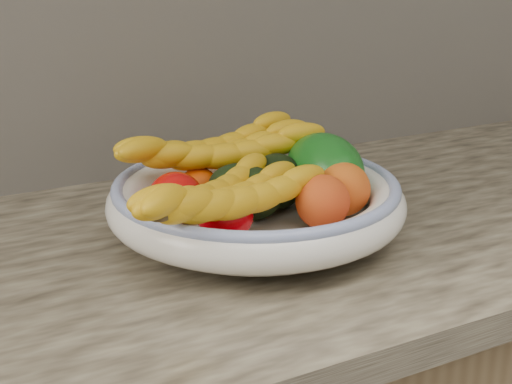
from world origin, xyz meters
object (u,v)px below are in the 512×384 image
Objects in this scene: fruit_bowl at (256,200)px; green_mango at (324,170)px; banana_bunch_back at (218,156)px; banana_bunch_front at (224,203)px.

green_mango reaches higher than fruit_bowl.
fruit_bowl is 2.79× the size of green_mango.
banana_bunch_back is 0.18m from banana_bunch_front.
green_mango reaches higher than banana_bunch_back.
banana_bunch_back is (-0.01, 0.09, 0.04)m from fruit_bowl.
green_mango is 0.45× the size of banana_bunch_back.
banana_bunch_front is at bearing -137.52° from fruit_bowl.
green_mango is at bearing -40.27° from banana_bunch_back.
banana_bunch_back reaches higher than fruit_bowl.
fruit_bowl is 0.11m from green_mango.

